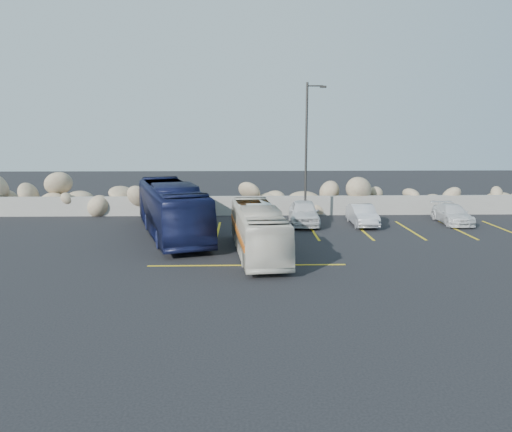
{
  "coord_description": "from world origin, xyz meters",
  "views": [
    {
      "loc": [
        -1.16,
        -19.26,
        5.47
      ],
      "look_at": [
        -0.53,
        4.0,
        1.35
      ],
      "focal_mm": 35.0,
      "sensor_mm": 36.0,
      "label": 1
    }
  ],
  "objects_px": {
    "tour_coach": "(172,209)",
    "car_a": "(304,212)",
    "lamppost": "(307,149)",
    "car_b": "(362,215)",
    "vintage_bus": "(258,230)",
    "car_c": "(452,214)"
  },
  "relations": [
    {
      "from": "car_c",
      "to": "tour_coach",
      "type": "bearing_deg",
      "value": -167.69
    },
    {
      "from": "tour_coach",
      "to": "car_a",
      "type": "xyz_separation_m",
      "value": [
        7.11,
        2.84,
        -0.68
      ]
    },
    {
      "from": "vintage_bus",
      "to": "car_a",
      "type": "relative_size",
      "value": 1.89
    },
    {
      "from": "lamppost",
      "to": "car_c",
      "type": "bearing_deg",
      "value": -4.12
    },
    {
      "from": "car_a",
      "to": "tour_coach",
      "type": "bearing_deg",
      "value": -155.29
    },
    {
      "from": "lamppost",
      "to": "tour_coach",
      "type": "bearing_deg",
      "value": -154.06
    },
    {
      "from": "lamppost",
      "to": "vintage_bus",
      "type": "bearing_deg",
      "value": -112.21
    },
    {
      "from": "lamppost",
      "to": "tour_coach",
      "type": "xyz_separation_m",
      "value": [
        -7.34,
        -3.57,
        -2.92
      ]
    },
    {
      "from": "car_a",
      "to": "vintage_bus",
      "type": "bearing_deg",
      "value": -109.8
    },
    {
      "from": "car_b",
      "to": "car_c",
      "type": "relative_size",
      "value": 0.94
    },
    {
      "from": "vintage_bus",
      "to": "lamppost",
      "type": "bearing_deg",
      "value": 62.72
    },
    {
      "from": "car_a",
      "to": "car_b",
      "type": "distance_m",
      "value": 3.33
    },
    {
      "from": "vintage_bus",
      "to": "car_a",
      "type": "bearing_deg",
      "value": 62.19
    },
    {
      "from": "car_a",
      "to": "car_c",
      "type": "relative_size",
      "value": 1.09
    },
    {
      "from": "tour_coach",
      "to": "car_a",
      "type": "relative_size",
      "value": 2.41
    },
    {
      "from": "vintage_bus",
      "to": "tour_coach",
      "type": "distance_m",
      "value": 5.8
    },
    {
      "from": "car_b",
      "to": "car_c",
      "type": "height_order",
      "value": "car_b"
    },
    {
      "from": "tour_coach",
      "to": "car_a",
      "type": "height_order",
      "value": "tour_coach"
    },
    {
      "from": "tour_coach",
      "to": "car_b",
      "type": "xyz_separation_m",
      "value": [
        10.43,
        2.55,
        -0.79
      ]
    },
    {
      "from": "lamppost",
      "to": "car_b",
      "type": "xyz_separation_m",
      "value": [
        3.09,
        -1.01,
        -3.71
      ]
    },
    {
      "from": "tour_coach",
      "to": "car_a",
      "type": "distance_m",
      "value": 7.69
    },
    {
      "from": "vintage_bus",
      "to": "car_a",
      "type": "xyz_separation_m",
      "value": [
        2.83,
        6.74,
        -0.38
      ]
    }
  ]
}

